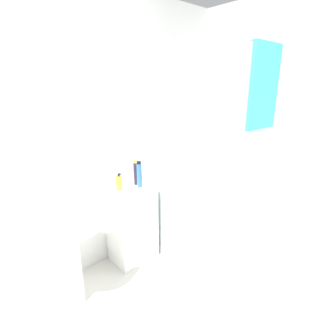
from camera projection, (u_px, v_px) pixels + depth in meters
The scene contains 7 objects.
wall_back at pixel (69, 142), 2.19m from camera, with size 6.40×0.06×2.50m, color white.
shower_enclosure at pixel (208, 202), 2.70m from camera, with size 0.95×0.98×2.05m.
vanity_cabinet at pixel (132, 223), 2.60m from camera, with size 0.42×0.34×0.79m.
sink at pixel (67, 228), 1.95m from camera, with size 0.54×0.54×1.00m.
soap_dispenser at pixel (119, 183), 2.39m from camera, with size 0.06×0.06×0.16m.
shampoo_bottle_tall_black at pixel (136, 173), 2.51m from camera, with size 0.05×0.05×0.24m.
shampoo_bottle_blue at pixel (139, 175), 2.44m from camera, with size 0.05×0.05×0.25m.
Camera 1 is at (-0.82, -0.46, 1.72)m, focal length 28.00 mm.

